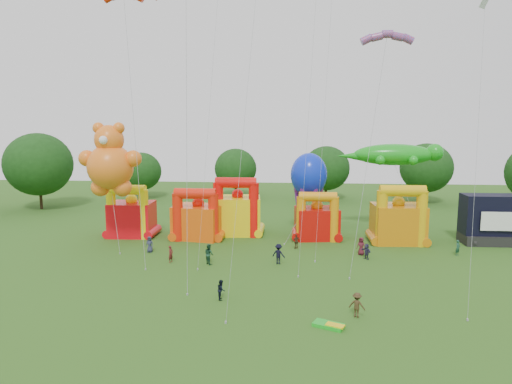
# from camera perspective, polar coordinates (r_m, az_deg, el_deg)

# --- Properties ---
(ground) EXTENTS (160.00, 160.00, 0.00)m
(ground) POSITION_cam_1_polar(r_m,az_deg,el_deg) (28.37, -0.31, -19.53)
(ground) COLOR #305A19
(ground) RESTS_ON ground
(tree_ring) EXTENTS (124.46, 126.58, 12.07)m
(tree_ring) POSITION_cam_1_polar(r_m,az_deg,el_deg) (26.75, -2.76, -6.84)
(tree_ring) COLOR #352314
(tree_ring) RESTS_ON ground
(bouncy_castle_0) EXTENTS (5.17, 4.21, 6.39)m
(bouncy_castle_0) POSITION_cam_1_polar(r_m,az_deg,el_deg) (56.71, -15.32, -2.94)
(bouncy_castle_0) COLOR red
(bouncy_castle_0) RESTS_ON ground
(bouncy_castle_1) EXTENTS (6.02, 5.17, 6.15)m
(bouncy_castle_1) POSITION_cam_1_polar(r_m,az_deg,el_deg) (54.03, -7.28, -3.37)
(bouncy_castle_1) COLOR #EA520C
(bouncy_castle_1) RESTS_ON ground
(bouncy_castle_2) EXTENTS (5.85, 4.87, 7.16)m
(bouncy_castle_2) POSITION_cam_1_polar(r_m,az_deg,el_deg) (55.63, -2.35, -2.57)
(bouncy_castle_2) COLOR yellow
(bouncy_castle_2) RESTS_ON ground
(bouncy_castle_3) EXTENTS (5.32, 4.52, 5.74)m
(bouncy_castle_3) POSITION_cam_1_polar(r_m,az_deg,el_deg) (53.92, 7.61, -3.55)
(bouncy_castle_3) COLOR #C00D09
(bouncy_castle_3) RESTS_ON ground
(bouncy_castle_4) EXTENTS (5.76, 4.73, 6.79)m
(bouncy_castle_4) POSITION_cam_1_polar(r_m,az_deg,el_deg) (54.07, 17.38, -3.42)
(bouncy_castle_4) COLOR orange
(bouncy_castle_4) RESTS_ON ground
(stage_trailer) EXTENTS (8.92, 3.49, 5.60)m
(stage_trailer) POSITION_cam_1_polar(r_m,az_deg,el_deg) (58.25, 28.49, -3.10)
(stage_trailer) COLOR black
(stage_trailer) RESTS_ON ground
(teddy_bear_kite) EXTENTS (6.85, 5.01, 13.66)m
(teddy_bear_kite) POSITION_cam_1_polar(r_m,az_deg,el_deg) (50.88, -17.67, 2.46)
(teddy_bear_kite) COLOR orange
(teddy_bear_kite) RESTS_ON ground
(gecko_kite) EXTENTS (12.85, 8.93, 11.11)m
(gecko_kite) POSITION_cam_1_polar(r_m,az_deg,el_deg) (57.17, 17.89, 1.11)
(gecko_kite) COLOR #169E18
(gecko_kite) RESTS_ON ground
(octopus_kite) EXTENTS (5.11, 8.15, 10.02)m
(octopus_kite) POSITION_cam_1_polar(r_m,az_deg,el_deg) (55.08, 6.07, -0.28)
(octopus_kite) COLOR #0D29D1
(octopus_kite) RESTS_ON ground
(parafoil_kites) EXTENTS (28.96, 12.01, 26.84)m
(parafoil_kites) POSITION_cam_1_polar(r_m,az_deg,el_deg) (41.69, -4.48, 7.01)
(parafoil_kites) COLOR red
(parafoil_kites) RESTS_ON ground
(diamond_kites) EXTENTS (23.32, 21.11, 39.19)m
(diamond_kites) POSITION_cam_1_polar(r_m,az_deg,el_deg) (40.46, 5.81, 12.95)
(diamond_kites) COLOR red
(diamond_kites) RESTS_ON ground
(folded_kite_bundle) EXTENTS (2.23, 1.74, 0.31)m
(folded_kite_bundle) POSITION_cam_1_polar(r_m,az_deg,el_deg) (31.83, 9.16, -16.11)
(folded_kite_bundle) COLOR green
(folded_kite_bundle) RESTS_ON ground
(spectator_0) EXTENTS (0.89, 0.63, 1.71)m
(spectator_0) POSITION_cam_1_polar(r_m,az_deg,el_deg) (49.46, -13.15, -6.39)
(spectator_0) COLOR #2B2F48
(spectator_0) RESTS_ON ground
(spectator_1) EXTENTS (0.58, 0.71, 1.67)m
(spectator_1) POSITION_cam_1_polar(r_m,az_deg,el_deg) (45.49, -10.61, -7.64)
(spectator_1) COLOR #5B1B1A
(spectator_1) RESTS_ON ground
(spectator_2) EXTENTS (1.20, 1.22, 1.98)m
(spectator_2) POSITION_cam_1_polar(r_m,az_deg,el_deg) (44.41, -5.90, -7.72)
(spectator_2) COLOR #1B432C
(spectator_2) RESTS_ON ground
(spectator_3) EXTENTS (1.45, 1.14, 1.97)m
(spectator_3) POSITION_cam_1_polar(r_m,az_deg,el_deg) (44.27, 2.84, -7.74)
(spectator_3) COLOR black
(spectator_3) RESTS_ON ground
(spectator_4) EXTENTS (1.01, 0.77, 1.59)m
(spectator_4) POSITION_cam_1_polar(r_m,az_deg,el_deg) (49.74, 5.07, -6.18)
(spectator_4) COLOR #472F1C
(spectator_4) RESTS_ON ground
(spectator_5) EXTENTS (1.15, 1.52, 1.59)m
(spectator_5) POSITION_cam_1_polar(r_m,az_deg,el_deg) (47.09, 13.65, -7.22)
(spectator_5) COLOR #292842
(spectator_5) RESTS_ON ground
(spectator_6) EXTENTS (1.07, 0.99, 1.84)m
(spectator_6) POSITION_cam_1_polar(r_m,az_deg,el_deg) (48.45, 13.01, -6.61)
(spectator_6) COLOR #501622
(spectator_6) RESTS_ON ground
(spectator_7) EXTENTS (0.71, 0.68, 1.63)m
(spectator_7) POSITION_cam_1_polar(r_m,az_deg,el_deg) (51.37, 23.92, -6.39)
(spectator_7) COLOR #1C4633
(spectator_7) RESTS_ON ground
(spectator_8) EXTENTS (0.69, 0.83, 1.55)m
(spectator_8) POSITION_cam_1_polar(r_m,az_deg,el_deg) (35.81, -4.37, -12.08)
(spectator_8) COLOR black
(spectator_8) RESTS_ON ground
(spectator_9) EXTENTS (1.32, 1.06, 1.78)m
(spectator_9) POSITION_cam_1_polar(r_m,az_deg,el_deg) (33.36, 12.51, -13.62)
(spectator_9) COLOR #3C2D18
(spectator_9) RESTS_ON ground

